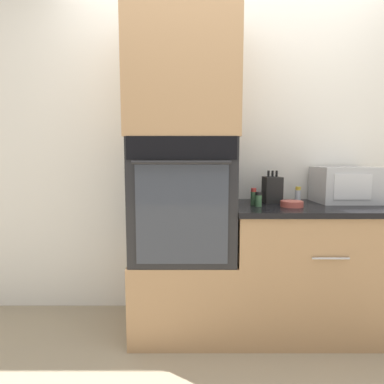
# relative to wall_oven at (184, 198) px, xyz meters

# --- Properties ---
(ground_plane) EXTENTS (12.00, 12.00, 0.00)m
(ground_plane) POSITION_rel_wall_oven_xyz_m (0.34, -0.30, -0.93)
(ground_plane) COLOR gray
(wall_back) EXTENTS (8.00, 0.05, 2.50)m
(wall_back) POSITION_rel_wall_oven_xyz_m (0.34, 0.33, 0.32)
(wall_back) COLOR silver
(wall_back) RESTS_ON ground_plane
(oven_cabinet_base) EXTENTS (0.69, 0.60, 0.53)m
(oven_cabinet_base) POSITION_rel_wall_oven_xyz_m (0.00, 0.00, -0.66)
(oven_cabinet_base) COLOR #A87F56
(oven_cabinet_base) RESTS_ON ground_plane
(wall_oven) EXTENTS (0.66, 0.64, 0.79)m
(wall_oven) POSITION_rel_wall_oven_xyz_m (0.00, 0.00, 0.00)
(wall_oven) COLOR black
(wall_oven) RESTS_ON oven_cabinet_base
(oven_cabinet_upper) EXTENTS (0.69, 0.60, 0.89)m
(oven_cabinet_upper) POSITION_rel_wall_oven_xyz_m (-0.00, 0.00, 0.84)
(oven_cabinet_upper) COLOR #A87F56
(oven_cabinet_upper) RESTS_ON wall_oven
(counter_unit) EXTENTS (1.10, 0.63, 0.88)m
(counter_unit) POSITION_rel_wall_oven_xyz_m (0.88, 0.00, -0.49)
(counter_unit) COLOR #A87F56
(counter_unit) RESTS_ON ground_plane
(microwave) EXTENTS (0.41, 0.32, 0.26)m
(microwave) POSITION_rel_wall_oven_xyz_m (1.16, 0.13, 0.08)
(microwave) COLOR #B2B5BA
(microwave) RESTS_ON counter_unit
(knife_block) EXTENTS (0.12, 0.16, 0.23)m
(knife_block) POSITION_rel_wall_oven_xyz_m (0.64, 0.13, 0.05)
(knife_block) COLOR black
(knife_block) RESTS_ON counter_unit
(bowl) EXTENTS (0.15, 0.15, 0.04)m
(bowl) POSITION_rel_wall_oven_xyz_m (0.72, -0.07, -0.03)
(bowl) COLOR #B24C42
(bowl) RESTS_ON counter_unit
(condiment_jar_near) EXTENTS (0.05, 0.05, 0.10)m
(condiment_jar_near) POSITION_rel_wall_oven_xyz_m (0.50, -0.05, -0.00)
(condiment_jar_near) COLOR #427047
(condiment_jar_near) RESTS_ON counter_unit
(condiment_jar_mid) EXTENTS (0.04, 0.04, 0.12)m
(condiment_jar_mid) POSITION_rel_wall_oven_xyz_m (0.48, 0.00, 0.01)
(condiment_jar_mid) COLOR #427047
(condiment_jar_mid) RESTS_ON counter_unit
(condiment_jar_far) EXTENTS (0.04, 0.04, 0.11)m
(condiment_jar_far) POSITION_rel_wall_oven_xyz_m (0.84, 0.16, 0.01)
(condiment_jar_far) COLOR silver
(condiment_jar_far) RESTS_ON counter_unit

